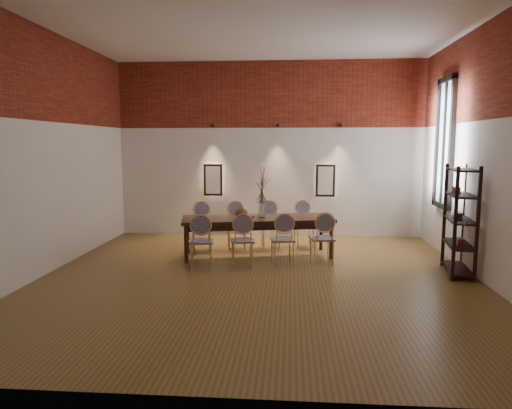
# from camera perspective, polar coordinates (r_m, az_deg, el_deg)

# --- Properties ---
(floor) EXTENTS (7.00, 7.00, 0.02)m
(floor) POSITION_cam_1_polar(r_m,az_deg,el_deg) (7.41, 0.25, -9.23)
(floor) COLOR brown
(floor) RESTS_ON ground
(ceiling) EXTENTS (7.00, 7.00, 0.02)m
(ceiling) POSITION_cam_1_polar(r_m,az_deg,el_deg) (7.34, 0.27, 22.39)
(ceiling) COLOR silver
(ceiling) RESTS_ON ground
(wall_back) EXTENTS (7.00, 0.10, 4.00)m
(wall_back) POSITION_cam_1_polar(r_m,az_deg,el_deg) (10.64, 1.65, 6.86)
(wall_back) COLOR silver
(wall_back) RESTS_ON ground
(wall_front) EXTENTS (7.00, 0.10, 4.00)m
(wall_front) POSITION_cam_1_polar(r_m,az_deg,el_deg) (3.57, -3.87, 5.39)
(wall_front) COLOR silver
(wall_front) RESTS_ON ground
(wall_left) EXTENTS (0.10, 7.00, 4.00)m
(wall_left) POSITION_cam_1_polar(r_m,az_deg,el_deg) (8.16, -25.60, 5.90)
(wall_left) COLOR silver
(wall_left) RESTS_ON ground
(wall_right) EXTENTS (0.10, 7.00, 4.00)m
(wall_right) POSITION_cam_1_polar(r_m,az_deg,el_deg) (7.70, 27.77, 5.71)
(wall_right) COLOR silver
(wall_right) RESTS_ON ground
(brick_band_back) EXTENTS (7.00, 0.02, 1.50)m
(brick_band_back) POSITION_cam_1_polar(r_m,az_deg,el_deg) (10.63, 1.66, 13.61)
(brick_band_back) COLOR maroon
(brick_band_back) RESTS_ON ground
(brick_band_left) EXTENTS (0.02, 7.00, 1.50)m
(brick_band_left) POSITION_cam_1_polar(r_m,az_deg,el_deg) (8.20, -25.68, 14.67)
(brick_band_left) COLOR maroon
(brick_band_left) RESTS_ON ground
(brick_band_right) EXTENTS (0.02, 7.00, 1.50)m
(brick_band_right) POSITION_cam_1_polar(r_m,az_deg,el_deg) (7.76, 27.87, 15.00)
(brick_band_right) COLOR maroon
(brick_band_right) RESTS_ON ground
(niche_left) EXTENTS (0.36, 0.06, 0.66)m
(niche_left) POSITION_cam_1_polar(r_m,az_deg,el_deg) (10.71, -5.36, 3.09)
(niche_left) COLOR #FFEAC6
(niche_left) RESTS_ON wall_back
(niche_right) EXTENTS (0.36, 0.06, 0.66)m
(niche_right) POSITION_cam_1_polar(r_m,az_deg,el_deg) (10.59, 8.66, 2.98)
(niche_right) COLOR #FFEAC6
(niche_right) RESTS_ON wall_back
(spot_fixture_left) EXTENTS (0.08, 0.10, 0.08)m
(spot_fixture_left) POSITION_cam_1_polar(r_m,az_deg,el_deg) (10.66, -5.48, 9.79)
(spot_fixture_left) COLOR black
(spot_fixture_left) RESTS_ON wall_back
(spot_fixture_mid) EXTENTS (0.08, 0.10, 0.08)m
(spot_fixture_mid) POSITION_cam_1_polar(r_m,az_deg,el_deg) (10.51, 2.73, 9.84)
(spot_fixture_mid) COLOR black
(spot_fixture_mid) RESTS_ON wall_back
(spot_fixture_right) EXTENTS (0.08, 0.10, 0.08)m
(spot_fixture_right) POSITION_cam_1_polar(r_m,az_deg,el_deg) (10.56, 10.45, 9.72)
(spot_fixture_right) COLOR black
(spot_fixture_right) RESTS_ON wall_back
(window_glass) EXTENTS (0.02, 0.78, 2.38)m
(window_glass) POSITION_cam_1_polar(r_m,az_deg,el_deg) (9.54, 22.57, 7.10)
(window_glass) COLOR silver
(window_glass) RESTS_ON wall_right
(window_frame) EXTENTS (0.08, 0.90, 2.50)m
(window_frame) POSITION_cam_1_polar(r_m,az_deg,el_deg) (9.54, 22.45, 7.11)
(window_frame) COLOR black
(window_frame) RESTS_ON wall_right
(window_mullion) EXTENTS (0.06, 0.06, 2.40)m
(window_mullion) POSITION_cam_1_polar(r_m,az_deg,el_deg) (9.54, 22.45, 7.11)
(window_mullion) COLOR black
(window_mullion) RESTS_ON wall_right
(dining_table) EXTENTS (2.96, 1.43, 0.75)m
(dining_table) POSITION_cam_1_polar(r_m,az_deg,el_deg) (8.72, 0.20, -4.05)
(dining_table) COLOR #381E11
(dining_table) RESTS_ON floor
(chair_near_a) EXTENTS (0.51, 0.51, 0.94)m
(chair_near_a) POSITION_cam_1_polar(r_m,az_deg,el_deg) (7.93, -6.87, -4.59)
(chair_near_a) COLOR tan
(chair_near_a) RESTS_ON floor
(chair_near_b) EXTENTS (0.51, 0.51, 0.94)m
(chair_near_b) POSITION_cam_1_polar(r_m,az_deg,el_deg) (7.95, -1.74, -4.50)
(chair_near_b) COLOR tan
(chair_near_b) RESTS_ON floor
(chair_near_c) EXTENTS (0.51, 0.51, 0.94)m
(chair_near_c) POSITION_cam_1_polar(r_m,az_deg,el_deg) (8.04, 3.32, -4.38)
(chair_near_c) COLOR tan
(chair_near_c) RESTS_ON floor
(chair_near_d) EXTENTS (0.51, 0.51, 0.94)m
(chair_near_d) POSITION_cam_1_polar(r_m,az_deg,el_deg) (8.19, 8.24, -4.23)
(chair_near_d) COLOR tan
(chair_near_d) RESTS_ON floor
(chair_far_a) EXTENTS (0.51, 0.51, 0.94)m
(chair_far_a) POSITION_cam_1_polar(r_m,az_deg,el_deg) (9.38, -6.80, -2.70)
(chair_far_a) COLOR tan
(chair_far_a) RESTS_ON floor
(chair_far_b) EXTENTS (0.51, 0.51, 0.94)m
(chair_far_b) POSITION_cam_1_polar(r_m,az_deg,el_deg) (9.40, -2.46, -2.63)
(chair_far_b) COLOR tan
(chair_far_b) RESTS_ON floor
(chair_far_c) EXTENTS (0.51, 0.51, 0.94)m
(chair_far_c) POSITION_cam_1_polar(r_m,az_deg,el_deg) (9.47, 1.83, -2.54)
(chair_far_c) COLOR tan
(chair_far_c) RESTS_ON floor
(chair_far_d) EXTENTS (0.51, 0.51, 0.94)m
(chair_far_d) POSITION_cam_1_polar(r_m,az_deg,el_deg) (9.59, 6.03, -2.45)
(chair_far_d) COLOR tan
(chair_far_d) RESTS_ON floor
(vase) EXTENTS (0.14, 0.14, 0.30)m
(vase) POSITION_cam_1_polar(r_m,az_deg,el_deg) (8.64, 0.76, -0.63)
(vase) COLOR silver
(vase) RESTS_ON dining_table
(dried_branches) EXTENTS (0.50, 0.50, 0.70)m
(dried_branches) POSITION_cam_1_polar(r_m,az_deg,el_deg) (8.59, 0.76, 2.34)
(dried_branches) COLOR #433C2B
(dried_branches) RESTS_ON vase
(bowl) EXTENTS (0.24, 0.24, 0.18)m
(bowl) POSITION_cam_1_polar(r_m,az_deg,el_deg) (8.56, -1.82, -1.11)
(bowl) COLOR #553112
(bowl) RESTS_ON dining_table
(book) EXTENTS (0.29, 0.23, 0.03)m
(book) POSITION_cam_1_polar(r_m,az_deg,el_deg) (8.65, -1.12, -1.52)
(book) COLOR #912753
(book) RESTS_ON dining_table
(shelving_rack) EXTENTS (0.53, 1.05, 1.80)m
(shelving_rack) POSITION_cam_1_polar(r_m,az_deg,el_deg) (8.18, 24.14, -1.77)
(shelving_rack) COLOR black
(shelving_rack) RESTS_ON floor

